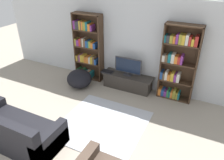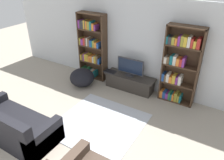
{
  "view_description": "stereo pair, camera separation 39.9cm",
  "coord_description": "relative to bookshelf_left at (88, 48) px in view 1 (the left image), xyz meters",
  "views": [
    {
      "loc": [
        2.19,
        -1.33,
        3.39
      ],
      "look_at": [
        0.03,
        3.04,
        0.7
      ],
      "focal_mm": 35.0,
      "sensor_mm": 36.0,
      "label": 1
    },
    {
      "loc": [
        2.54,
        -1.14,
        3.39
      ],
      "look_at": [
        0.03,
        3.04,
        0.7
      ],
      "focal_mm": 35.0,
      "sensor_mm": 36.0,
      "label": 2
    }
  ],
  "objects": [
    {
      "name": "television",
      "position": [
        1.4,
        -0.12,
        -0.29
      ],
      "size": [
        0.8,
        0.16,
        0.53
      ],
      "color": "#2D2D33",
      "rests_on": "tv_stand"
    },
    {
      "name": "wall_back",
      "position": [
        1.31,
        0.17,
        0.29
      ],
      "size": [
        8.8,
        0.06,
        2.6
      ],
      "color": "silver",
      "rests_on": "ground_plane"
    },
    {
      "name": "beanbag_ottoman",
      "position": [
        0.08,
        -0.68,
        -0.74
      ],
      "size": [
        0.74,
        0.74,
        0.54
      ],
      "primitive_type": "ellipsoid",
      "color": "black",
      "rests_on": "ground_plane"
    },
    {
      "name": "tv_stand",
      "position": [
        1.4,
        -0.12,
        -0.79
      ],
      "size": [
        1.49,
        0.46,
        0.44
      ],
      "color": "#332D28",
      "rests_on": "ground_plane"
    },
    {
      "name": "couch_left_sectional",
      "position": [
        0.18,
        -3.2,
        -0.73
      ],
      "size": [
        1.95,
        0.91,
        0.86
      ],
      "color": "black",
      "rests_on": "ground_plane"
    },
    {
      "name": "area_rug",
      "position": [
        1.53,
        -1.91,
        -1.0
      ],
      "size": [
        1.9,
        1.89,
        0.02
      ],
      "color": "#B2B7C1",
      "rests_on": "ground_plane"
    },
    {
      "name": "bookshelf_right",
      "position": [
        2.73,
        0.0,
        0.01
      ],
      "size": [
        0.91,
        0.3,
        2.07
      ],
      "color": "#422D1E",
      "rests_on": "ground_plane"
    },
    {
      "name": "laptop",
      "position": [
        0.78,
        -0.2,
        -0.56
      ],
      "size": [
        0.35,
        0.23,
        0.03
      ],
      "color": "#28282D",
      "rests_on": "tv_stand"
    },
    {
      "name": "bookshelf_left",
      "position": [
        0.0,
        0.0,
        0.0
      ],
      "size": [
        0.91,
        0.3,
        2.07
      ],
      "color": "#422D1E",
      "rests_on": "ground_plane"
    }
  ]
}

